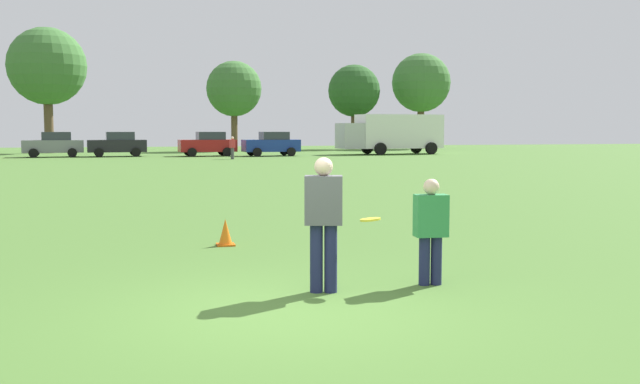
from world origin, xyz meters
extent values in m
plane|color=#47702D|center=(0.00, 0.00, 0.00)|extent=(151.61, 151.61, 0.00)
cylinder|color=#1E234C|center=(0.56, 0.89, 0.44)|extent=(0.16, 0.16, 0.88)
cylinder|color=#1E234C|center=(0.74, 0.84, 0.44)|extent=(0.16, 0.16, 0.88)
cube|color=#595960|center=(0.65, 0.87, 1.19)|extent=(0.53, 0.39, 0.62)
sphere|color=beige|center=(0.65, 0.87, 1.61)|extent=(0.24, 0.24, 0.24)
cylinder|color=#1E234C|center=(2.23, 0.94, 0.33)|extent=(0.15, 0.15, 0.65)
cylinder|color=#1E234C|center=(2.07, 0.96, 0.33)|extent=(0.15, 0.15, 0.65)
cube|color=#338C4C|center=(2.15, 0.95, 0.94)|extent=(0.45, 0.28, 0.56)
sphere|color=beige|center=(2.15, 0.95, 1.32)|extent=(0.22, 0.22, 0.22)
cylinder|color=yellow|center=(1.29, 0.91, 0.91)|extent=(0.27, 0.27, 0.06)
cube|color=#D8590C|center=(-0.13, 4.89, 0.01)|extent=(0.32, 0.32, 0.03)
cone|color=orange|center=(-0.13, 4.89, 0.26)|extent=(0.24, 0.24, 0.45)
cube|color=slate|center=(-7.61, 47.81, 0.78)|extent=(4.33, 2.12, 0.90)
cube|color=#2D333D|center=(-7.36, 47.83, 1.50)|extent=(2.12, 1.79, 0.64)
cylinder|color=black|center=(-8.83, 46.72, 0.33)|extent=(0.68, 0.27, 0.66)
cylinder|color=black|center=(-8.99, 48.71, 0.33)|extent=(0.68, 0.27, 0.66)
cylinder|color=black|center=(-6.23, 46.92, 0.33)|extent=(0.68, 0.27, 0.66)
cylinder|color=black|center=(-6.39, 48.91, 0.33)|extent=(0.68, 0.27, 0.66)
cube|color=black|center=(-3.15, 47.71, 0.78)|extent=(4.33, 2.12, 0.90)
cube|color=#2D333D|center=(-2.90, 47.73, 1.50)|extent=(2.12, 1.79, 0.64)
cylinder|color=black|center=(-4.37, 46.61, 0.33)|extent=(0.68, 0.27, 0.66)
cylinder|color=black|center=(-4.53, 48.61, 0.33)|extent=(0.68, 0.27, 0.66)
cylinder|color=black|center=(-1.78, 46.82, 0.33)|extent=(0.68, 0.27, 0.66)
cylinder|color=black|center=(-1.93, 48.81, 0.33)|extent=(0.68, 0.27, 0.66)
cube|color=maroon|center=(3.43, 46.88, 0.78)|extent=(4.33, 2.12, 0.90)
cube|color=#2D333D|center=(3.68, 46.90, 1.50)|extent=(2.12, 1.79, 0.64)
cylinder|color=black|center=(2.21, 45.78, 0.33)|extent=(0.68, 0.27, 0.66)
cylinder|color=black|center=(2.05, 47.78, 0.33)|extent=(0.68, 0.27, 0.66)
cylinder|color=black|center=(4.80, 45.99, 0.33)|extent=(0.68, 0.27, 0.66)
cylinder|color=black|center=(4.65, 47.98, 0.33)|extent=(0.68, 0.27, 0.66)
cube|color=navy|center=(8.10, 45.95, 0.78)|extent=(4.33, 2.12, 0.90)
cube|color=#2D333D|center=(8.35, 45.97, 1.50)|extent=(2.12, 1.79, 0.64)
cylinder|color=black|center=(6.88, 44.86, 0.33)|extent=(0.68, 0.27, 0.66)
cylinder|color=black|center=(6.72, 46.85, 0.33)|extent=(0.68, 0.27, 0.66)
cylinder|color=black|center=(9.47, 45.06, 0.33)|extent=(0.68, 0.27, 0.66)
cylinder|color=black|center=(9.32, 47.05, 0.33)|extent=(0.68, 0.27, 0.66)
cube|color=white|center=(18.86, 47.35, 1.83)|extent=(6.97, 3.02, 2.70)
cube|color=#B2B2B7|center=(14.67, 47.03, 1.48)|extent=(1.97, 2.43, 2.00)
cylinder|color=black|center=(16.76, 45.81, 0.48)|extent=(0.98, 0.35, 0.96)
cylinder|color=black|center=(16.55, 48.55, 0.48)|extent=(0.98, 0.35, 0.96)
cylinder|color=black|center=(21.17, 46.16, 0.48)|extent=(0.98, 0.35, 0.96)
cylinder|color=black|center=(20.95, 48.89, 0.48)|extent=(0.98, 0.35, 0.96)
cylinder|color=#4C4C51|center=(4.52, 40.98, 0.39)|extent=(0.15, 0.15, 0.78)
cylinder|color=#4C4C51|center=(4.58, 40.83, 0.39)|extent=(0.15, 0.15, 0.78)
cube|color=red|center=(4.55, 40.91, 1.05)|extent=(0.37, 0.48, 0.55)
sphere|color=beige|center=(4.55, 40.91, 1.43)|extent=(0.21, 0.21, 0.21)
cylinder|color=brown|center=(-8.87, 56.76, 2.26)|extent=(0.75, 0.75, 4.51)
sphere|color=#3D7033|center=(-8.87, 56.76, 7.25)|extent=(6.44, 6.44, 6.44)
cylinder|color=brown|center=(7.00, 58.71, 1.77)|extent=(0.59, 0.59, 3.54)
sphere|color=#3D7033|center=(7.00, 58.71, 5.69)|extent=(5.06, 5.06, 5.06)
cylinder|color=brown|center=(19.35, 61.62, 1.81)|extent=(0.60, 0.60, 3.61)
sphere|color=#285623|center=(19.35, 61.62, 5.81)|extent=(5.16, 5.16, 5.16)
cylinder|color=brown|center=(26.44, 61.54, 2.08)|extent=(0.69, 0.69, 4.17)
sphere|color=#3D7033|center=(26.44, 61.54, 6.69)|extent=(5.95, 5.95, 5.95)
camera|label=1|loc=(-1.61, -7.98, 2.10)|focal=40.68mm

